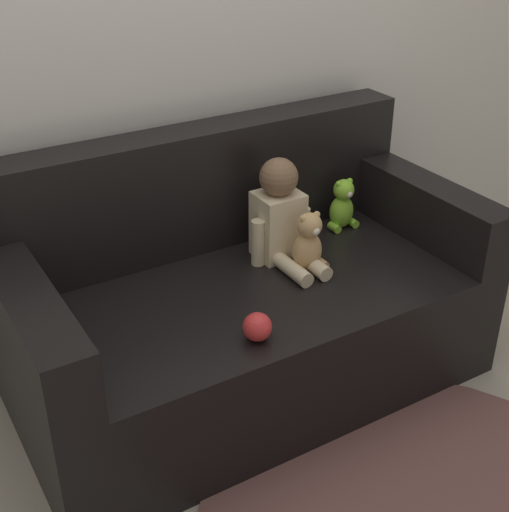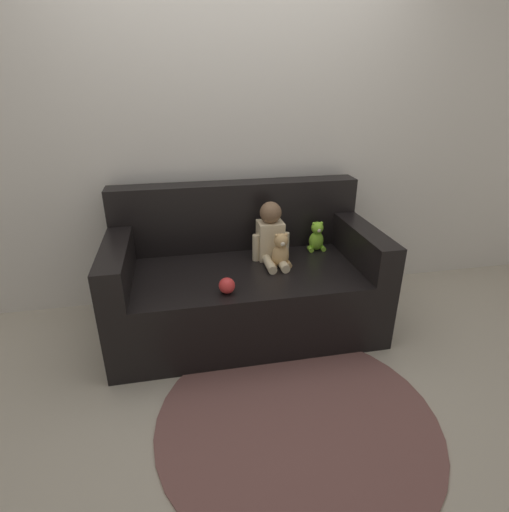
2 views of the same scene
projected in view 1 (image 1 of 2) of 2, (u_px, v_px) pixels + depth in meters
The scene contains 7 objects.
ground_plane at pixel (250, 380), 2.88m from camera, with size 12.00×12.00×0.00m, color #B7AD99.
wall_back at pixel (174, 25), 2.65m from camera, with size 8.00×0.05×2.60m.
couch at pixel (242, 304), 2.76m from camera, with size 1.77×0.92×0.95m.
person_baby at pixel (281, 218), 2.73m from camera, with size 0.26×0.35×0.41m.
teddy_bear_brown at pixel (308, 244), 2.67m from camera, with size 0.14×0.11×0.24m.
plush_toy_side at pixel (342, 205), 2.99m from camera, with size 0.13×0.10×0.22m.
toy_ball at pixel (257, 327), 2.31m from camera, with size 0.10×0.10×0.10m.
Camera 1 is at (-1.16, -1.95, 1.84)m, focal length 50.00 mm.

